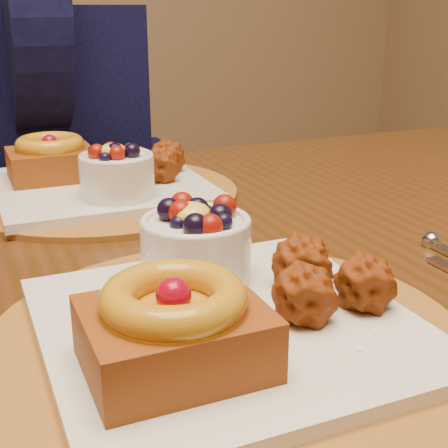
{
  "coord_description": "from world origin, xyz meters",
  "views": [
    {
      "loc": [
        -0.1,
        -0.5,
        1.0
      ],
      "look_at": [
        0.1,
        -0.05,
        0.83
      ],
      "focal_mm": 50.0,
      "sensor_mm": 36.0,
      "label": 1
    }
  ],
  "objects_px": {
    "chair_far": "(22,249)",
    "diner": "(35,106)",
    "dining_table": "(150,312)",
    "place_setting_far": "(99,178)",
    "place_setting_near": "(220,306)"
  },
  "relations": [
    {
      "from": "chair_far",
      "to": "diner",
      "type": "relative_size",
      "value": 1.15
    },
    {
      "from": "dining_table",
      "to": "place_setting_far",
      "type": "distance_m",
      "value": 0.24
    },
    {
      "from": "place_setting_far",
      "to": "diner",
      "type": "distance_m",
      "value": 0.37
    },
    {
      "from": "place_setting_near",
      "to": "chair_far",
      "type": "bearing_deg",
      "value": 94.32
    },
    {
      "from": "dining_table",
      "to": "chair_far",
      "type": "height_order",
      "value": "chair_far"
    },
    {
      "from": "chair_far",
      "to": "diner",
      "type": "height_order",
      "value": "diner"
    },
    {
      "from": "place_setting_near",
      "to": "diner",
      "type": "xyz_separation_m",
      "value": [
        -0.03,
        0.8,
        0.05
      ]
    },
    {
      "from": "place_setting_near",
      "to": "diner",
      "type": "bearing_deg",
      "value": 92.37
    },
    {
      "from": "place_setting_far",
      "to": "diner",
      "type": "height_order",
      "value": "diner"
    },
    {
      "from": "place_setting_far",
      "to": "diner",
      "type": "bearing_deg",
      "value": 95.14
    },
    {
      "from": "dining_table",
      "to": "place_setting_far",
      "type": "xyz_separation_m",
      "value": [
        -0.0,
        0.21,
        0.1
      ]
    },
    {
      "from": "dining_table",
      "to": "diner",
      "type": "bearing_deg",
      "value": 93.58
    },
    {
      "from": "place_setting_near",
      "to": "chair_far",
      "type": "height_order",
      "value": "chair_far"
    },
    {
      "from": "place_setting_far",
      "to": "chair_far",
      "type": "distance_m",
      "value": 0.6
    },
    {
      "from": "place_setting_far",
      "to": "diner",
      "type": "relative_size",
      "value": 0.49
    }
  ]
}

